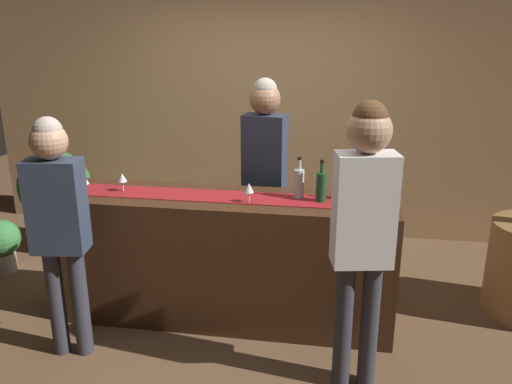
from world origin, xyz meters
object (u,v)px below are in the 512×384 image
Objects in this scene: wine_bottle_amber at (358,186)px; wine_bottle_green at (321,186)px; bartender at (265,161)px; wine_glass_near_customer at (122,178)px; wine_bottle_clear at (299,183)px; potted_plant_tall at (56,194)px; potted_plant_small at (2,242)px; wine_glass_mid_counter at (84,180)px; customer_sipping at (363,218)px; customer_browsing at (58,216)px; wine_glass_far_end at (249,189)px.

wine_bottle_green is at bearing -167.62° from wine_bottle_amber.
wine_glass_near_customer is at bearing 39.13° from bartender.
wine_bottle_clear is 1.00× the size of wine_bottle_green.
wine_bottle_clear reaches higher than wine_glass_near_customer.
potted_plant_tall is at bearing -2.56° from bartender.
potted_plant_small is (-3.12, 0.37, -0.80)m from wine_bottle_amber.
wine_bottle_green reaches higher than potted_plant_tall.
wine_glass_mid_counter is 2.06m from customer_sipping.
potted_plant_small is at bearing 171.55° from wine_bottle_green.
wine_bottle_clear is 0.17× the size of bartender.
wine_bottle_clear is 0.17m from wine_bottle_green.
wine_bottle_clear is at bearing 6.01° from wine_glass_mid_counter.
wine_bottle_amber is 0.30× the size of potted_plant_tall.
wine_bottle_amber is 0.19× the size of customer_browsing.
wine_glass_near_customer is (-1.46, -0.01, -0.01)m from wine_bottle_green.
wine_bottle_clear is 2.10× the size of wine_glass_far_end.
bartender reaches higher than wine_glass_far_end.
wine_glass_far_end is (-0.75, -0.17, -0.01)m from wine_bottle_amber.
wine_bottle_green is at bearing 138.36° from bartender.
bartender is 3.61× the size of potted_plant_small.
wine_bottle_clear reaches higher than potted_plant_small.
wine_glass_near_customer is 0.27m from wine_glass_mid_counter.
wine_bottle_green is at bearing -8.45° from potted_plant_small.
wine_bottle_green is at bearing 0.41° from wine_glass_near_customer.
wine_bottle_clear is 2.10× the size of wine_glass_near_customer.
customer_browsing is at bearing -155.13° from wine_glass_far_end.
customer_sipping reaches higher than wine_glass_near_customer.
wine_bottle_amber is 0.17× the size of bartender.
wine_bottle_green is 2.10× the size of wine_glass_mid_counter.
wine_glass_mid_counter is at bearing -176.48° from wine_bottle_green.
customer_browsing is (-1.14, -0.53, -0.08)m from wine_glass_far_end.
wine_bottle_amber is 1.72m from wine_glass_near_customer.
potted_plant_small is (-2.86, 0.43, -0.80)m from wine_bottle_green.
wine_bottle_green is 1.75m from customer_browsing.
customer_sipping is at bearing -59.52° from wine_bottle_clear.
wine_bottle_amber is at bearing 2.22° from wine_glass_near_customer.
bartender is at bearing -10.80° from potted_plant_tall.
wine_glass_near_customer is (-1.72, -0.07, -0.01)m from wine_bottle_amber.
potted_plant_small is (-1.23, 1.06, -0.72)m from customer_browsing.
wine_bottle_green is 2.10× the size of wine_glass_near_customer.
potted_plant_small is (-3.13, 1.09, -0.83)m from customer_sipping.
wine_bottle_green is at bearing -20.57° from potted_plant_tall.
wine_bottle_clear is 1.30m from wine_glass_near_customer.
bartender is at bearing 110.19° from customer_sipping.
customer_browsing reaches higher than wine_glass_mid_counter.
wine_glass_far_end is at bearing 97.57° from bartender.
wine_glass_mid_counter is at bearing 90.90° from customer_browsing.
wine_bottle_amber is at bearing 12.23° from customer_browsing.
bartender is at bearing 130.12° from wine_bottle_green.
bartender reaches higher than wine_bottle_amber.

